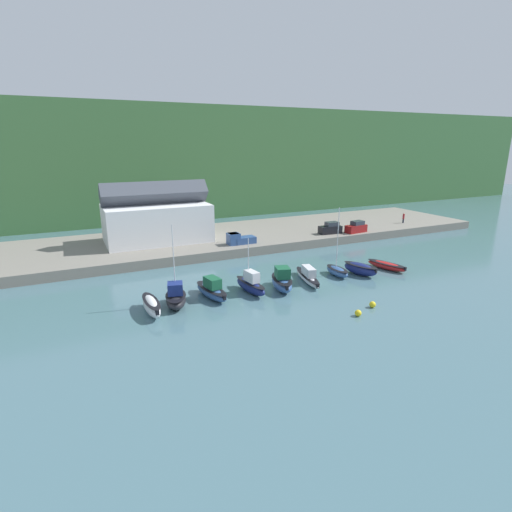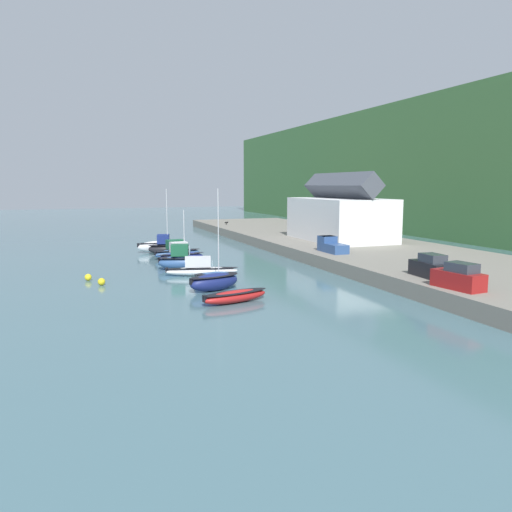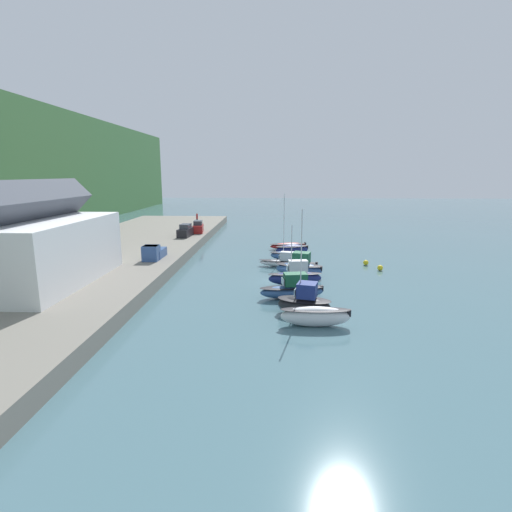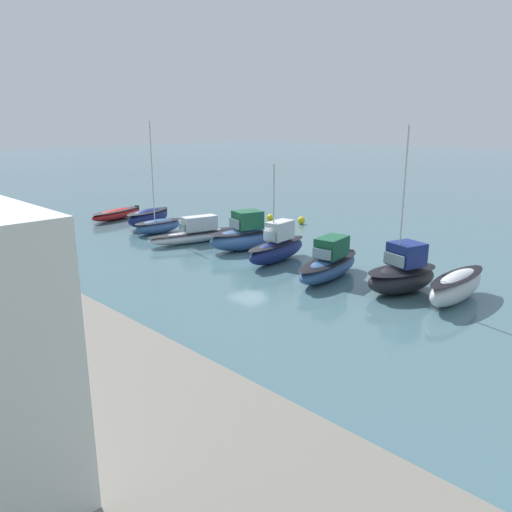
{
  "view_description": "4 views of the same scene",
  "coord_description": "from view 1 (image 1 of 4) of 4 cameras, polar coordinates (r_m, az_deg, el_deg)",
  "views": [
    {
      "loc": [
        -20.23,
        -43.15,
        17.61
      ],
      "look_at": [
        3.79,
        7.05,
        1.86
      ],
      "focal_mm": 28.0,
      "sensor_mm": 36.0,
      "label": 1
    },
    {
      "loc": [
        59.65,
        -13.98,
        9.78
      ],
      "look_at": [
        4.95,
        6.18,
        1.46
      ],
      "focal_mm": 35.0,
      "sensor_mm": 36.0,
      "label": 2
    },
    {
      "loc": [
        -44.02,
        0.77,
        12.17
      ],
      "look_at": [
        2.03,
        2.94,
        2.62
      ],
      "focal_mm": 28.0,
      "sensor_mm": 36.0,
      "label": 3
    },
    {
      "loc": [
        -23.74,
        22.87,
        9.42
      ],
      "look_at": [
        -2.72,
        2.14,
        1.43
      ],
      "focal_mm": 35.0,
      "sensor_mm": 36.0,
      "label": 4
    }
  ],
  "objects": [
    {
      "name": "ground_plane",
      "position": [
        50.8,
        -0.42,
        -4.48
      ],
      "size": [
        320.0,
        320.0,
        0.0
      ],
      "primitive_type": "plane",
      "color": "#476B75"
    },
    {
      "name": "hillside_backdrop",
      "position": [
        122.15,
        -16.45,
        13.05
      ],
      "size": [
        240.0,
        59.89,
        26.17
      ],
      "color": "#42703D",
      "rests_on": "ground_plane"
    },
    {
      "name": "quay_promenade",
      "position": [
        72.04,
        -8.54,
        2.09
      ],
      "size": [
        114.66,
        21.75,
        1.5
      ],
      "color": "gray",
      "rests_on": "ground_plane"
    },
    {
      "name": "harbor_clubhouse",
      "position": [
        69.64,
        -13.97,
        5.05
      ],
      "size": [
        17.33,
        10.02,
        10.14
      ],
      "color": "white",
      "rests_on": "quay_promenade"
    },
    {
      "name": "moored_boat_0",
      "position": [
        44.42,
        -14.71,
        -6.88
      ],
      "size": [
        1.61,
        5.79,
        1.67
      ],
      "rotation": [
        0.0,
        0.0,
        0.02
      ],
      "color": "silver",
      "rests_on": "ground_plane"
    },
    {
      "name": "moored_boat_1",
      "position": [
        45.5,
        -11.38,
        -5.83
      ],
      "size": [
        3.37,
        5.18,
        9.25
      ],
      "rotation": [
        0.0,
        0.0,
        -0.25
      ],
      "color": "black",
      "rests_on": "ground_plane"
    },
    {
      "name": "moored_boat_2",
      "position": [
        47.48,
        -6.35,
        -4.86
      ],
      "size": [
        2.88,
        6.69,
        2.57
      ],
      "rotation": [
        0.0,
        0.0,
        0.16
      ],
      "color": "#33568E",
      "rests_on": "ground_plane"
    },
    {
      "name": "moored_boat_3",
      "position": [
        48.67,
        -0.77,
        -4.09
      ],
      "size": [
        2.25,
        6.2,
        6.75
      ],
      "rotation": [
        0.0,
        0.0,
        0.13
      ],
      "color": "navy",
      "rests_on": "ground_plane"
    },
    {
      "name": "moored_boat_4",
      "position": [
        49.81,
        3.72,
        -3.59
      ],
      "size": [
        3.76,
        6.12,
        2.96
      ],
      "rotation": [
        0.0,
        0.0,
        -0.28
      ],
      "color": "#33568E",
      "rests_on": "ground_plane"
    },
    {
      "name": "moored_boat_5",
      "position": [
        53.05,
        7.4,
        -2.89
      ],
      "size": [
        3.27,
        8.16,
        2.09
      ],
      "rotation": [
        0.0,
        0.0,
        -0.23
      ],
      "color": "white",
      "rests_on": "ground_plane"
    },
    {
      "name": "moored_boat_6",
      "position": [
        56.03,
        11.53,
        -2.11
      ],
      "size": [
        1.91,
        4.5,
        9.44
      ],
      "rotation": [
        0.0,
        0.0,
        -0.04
      ],
      "color": "#33568E",
      "rests_on": "ground_plane"
    },
    {
      "name": "moored_boat_7",
      "position": [
        57.12,
        14.68,
        -1.78
      ],
      "size": [
        3.32,
        5.51,
        1.65
      ],
      "rotation": [
        0.0,
        0.0,
        0.29
      ],
      "color": "navy",
      "rests_on": "ground_plane"
    },
    {
      "name": "moored_boat_8",
      "position": [
        60.83,
        18.16,
        -1.3
      ],
      "size": [
        3.2,
        6.44,
        1.02
      ],
      "rotation": [
        0.0,
        0.0,
        0.26
      ],
      "color": "red",
      "rests_on": "ground_plane"
    },
    {
      "name": "parked_car_0",
      "position": [
        75.2,
        10.59,
        3.87
      ],
      "size": [
        4.32,
        2.11,
        2.16
      ],
      "rotation": [
        0.0,
        0.0,
        1.49
      ],
      "color": "black",
      "rests_on": "quay_promenade"
    },
    {
      "name": "parked_car_1",
      "position": [
        77.21,
        14.13,
        3.97
      ],
      "size": [
        4.38,
        2.28,
        2.16
      ],
      "rotation": [
        0.0,
        0.0,
        1.69
      ],
      "color": "maroon",
      "rests_on": "quay_promenade"
    },
    {
      "name": "pickup_truck_0",
      "position": [
        66.21,
        -2.45,
        2.43
      ],
      "size": [
        4.73,
        2.01,
        1.9
      ],
      "rotation": [
        0.0,
        0.0,
        1.57
      ],
      "color": "#2D4C84",
      "rests_on": "quay_promenade"
    },
    {
      "name": "person_on_quay",
      "position": [
        89.39,
        20.32,
        5.15
      ],
      "size": [
        0.4,
        0.4,
        2.14
      ],
      "color": "#232838",
      "rests_on": "quay_promenade"
    },
    {
      "name": "mooring_buoy_0",
      "position": [
        46.49,
        16.31,
        -6.66
      ],
      "size": [
        0.71,
        0.71,
        0.71
      ],
      "color": "yellow",
      "rests_on": "ground_plane"
    },
    {
      "name": "mooring_buoy_1",
      "position": [
        43.86,
        14.38,
        -7.9
      ],
      "size": [
        0.7,
        0.7,
        0.7
      ],
      "color": "yellow",
      "rests_on": "ground_plane"
    }
  ]
}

